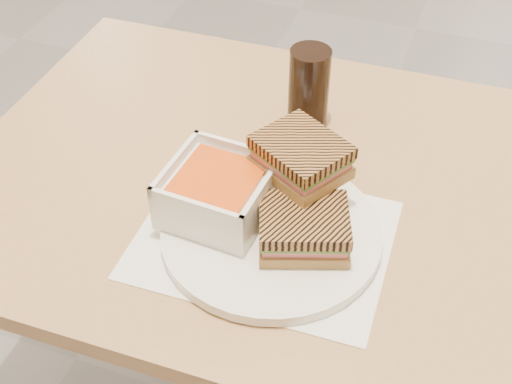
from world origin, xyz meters
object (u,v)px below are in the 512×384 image
(main_table, at_px, (353,250))
(panini_lower, at_px, (304,229))
(plate, at_px, (271,233))
(soup_bowl, at_px, (219,194))
(cola_glass, at_px, (309,89))

(main_table, distance_m, panini_lower, 0.21)
(plate, relative_size, panini_lower, 2.14)
(panini_lower, bearing_deg, soup_bowl, 171.52)
(main_table, distance_m, soup_bowl, 0.26)
(soup_bowl, bearing_deg, cola_glass, 78.34)
(panini_lower, bearing_deg, plate, 169.32)
(plate, height_order, panini_lower, panini_lower)
(soup_bowl, relative_size, cola_glass, 1.05)
(panini_lower, xyz_separation_m, cola_glass, (-0.07, 0.27, 0.03))
(main_table, height_order, soup_bowl, soup_bowl)
(main_table, height_order, cola_glass, cola_glass)
(soup_bowl, bearing_deg, main_table, 32.79)
(main_table, relative_size, panini_lower, 8.73)
(soup_bowl, bearing_deg, panini_lower, -8.48)
(panini_lower, distance_m, cola_glass, 0.28)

